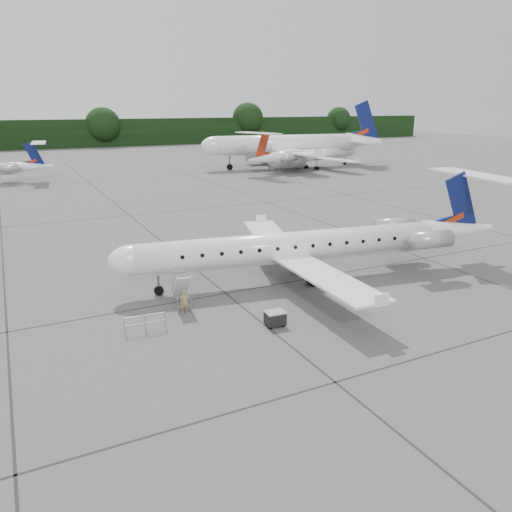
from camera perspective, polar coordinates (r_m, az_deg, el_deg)
ground at (r=34.18m, az=7.44°, el=-3.67°), size 320.00×320.00×0.00m
treeline at (r=157.61m, az=-20.63°, el=12.94°), size 260.00×4.00×8.00m
main_regional_jet at (r=34.36m, az=4.19°, el=2.72°), size 30.41×24.03×7.07m
airstair at (r=30.97m, az=-8.56°, el=-3.73°), size 1.22×2.47×2.22m
passenger at (r=29.87m, az=-8.12°, el=-5.24°), size 0.64×0.55×1.50m
safety_railing at (r=28.02m, az=-12.53°, el=-7.58°), size 2.20×0.22×1.00m
baggage_cart at (r=28.17m, az=2.19°, el=-7.12°), size 1.12×0.94×0.92m
bg_narrowbody at (r=100.18m, az=3.26°, el=13.65°), size 38.71×30.33×12.71m
bg_regional_right at (r=99.23m, az=6.80°, el=12.04°), size 33.57×28.19×7.55m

